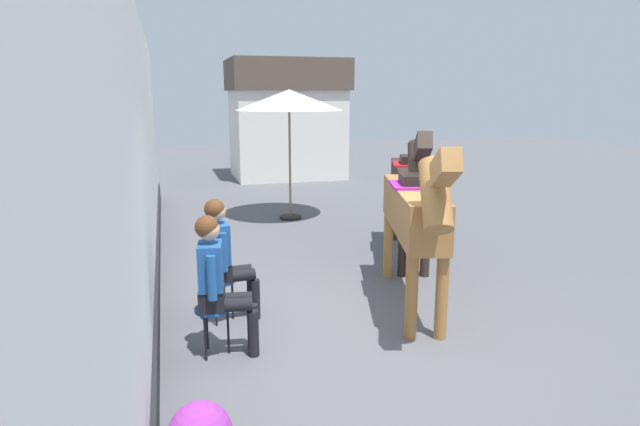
{
  "coord_description": "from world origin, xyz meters",
  "views": [
    {
      "loc": [
        -2.2,
        -5.12,
        2.48
      ],
      "look_at": [
        -0.4,
        1.2,
        1.05
      ],
      "focal_mm": 30.61,
      "sensor_mm": 36.0,
      "label": 1
    }
  ],
  "objects_px": {
    "seated_visitor_far": "(224,253)",
    "saddled_horse_near": "(415,212)",
    "cafe_parasol": "(289,101)",
    "seated_visitor_near": "(218,278)",
    "saddled_horse_far": "(410,184)"
  },
  "relations": [
    {
      "from": "seated_visitor_far",
      "to": "saddled_horse_near",
      "type": "height_order",
      "value": "saddled_horse_near"
    },
    {
      "from": "saddled_horse_near",
      "to": "seated_visitor_far",
      "type": "bearing_deg",
      "value": 174.0
    },
    {
      "from": "saddled_horse_near",
      "to": "cafe_parasol",
      "type": "height_order",
      "value": "cafe_parasol"
    },
    {
      "from": "seated_visitor_near",
      "to": "saddled_horse_near",
      "type": "bearing_deg",
      "value": 14.29
    },
    {
      "from": "seated_visitor_far",
      "to": "cafe_parasol",
      "type": "distance_m",
      "value": 5.37
    },
    {
      "from": "seated_visitor_near",
      "to": "saddled_horse_far",
      "type": "height_order",
      "value": "saddled_horse_far"
    },
    {
      "from": "cafe_parasol",
      "to": "saddled_horse_near",
      "type": "bearing_deg",
      "value": -86.23
    },
    {
      "from": "saddled_horse_far",
      "to": "cafe_parasol",
      "type": "xyz_separation_m",
      "value": [
        -1.14,
        3.18,
        1.2
      ]
    },
    {
      "from": "saddled_horse_far",
      "to": "cafe_parasol",
      "type": "bearing_deg",
      "value": 109.7
    },
    {
      "from": "seated_visitor_near",
      "to": "saddled_horse_far",
      "type": "xyz_separation_m",
      "value": [
        3.12,
        2.43,
        0.38
      ]
    },
    {
      "from": "seated_visitor_far",
      "to": "saddled_horse_near",
      "type": "distance_m",
      "value": 2.21
    },
    {
      "from": "seated_visitor_far",
      "to": "cafe_parasol",
      "type": "xyz_separation_m",
      "value": [
        1.83,
        4.79,
        1.59
      ]
    },
    {
      "from": "seated_visitor_far",
      "to": "cafe_parasol",
      "type": "bearing_deg",
      "value": 69.07
    },
    {
      "from": "saddled_horse_far",
      "to": "cafe_parasol",
      "type": "relative_size",
      "value": 1.11
    },
    {
      "from": "saddled_horse_near",
      "to": "cafe_parasol",
      "type": "bearing_deg",
      "value": 93.77
    }
  ]
}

